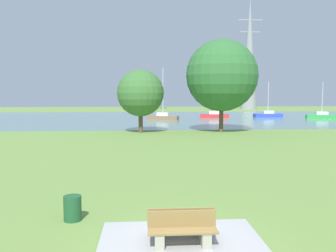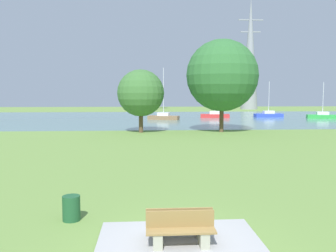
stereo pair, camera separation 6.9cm
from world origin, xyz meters
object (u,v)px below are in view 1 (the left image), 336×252
(bench_facing_water, at_px, (180,225))
(litter_bin, at_px, (73,208))
(sailboat_brown, at_px, (163,117))
(sailboat_blue, at_px, (268,115))
(sailboat_red, at_px, (214,115))
(bench_facing_inland, at_px, (182,232))
(tree_east_far, at_px, (140,93))
(electricity_pylon, at_px, (249,54))
(sailboat_green, at_px, (322,116))
(tree_west_near, at_px, (222,76))

(bench_facing_water, relative_size, litter_bin, 2.25)
(sailboat_brown, relative_size, sailboat_blue, 1.31)
(sailboat_red, xyz_separation_m, sailboat_brown, (-8.87, -3.94, 0.03))
(bench_facing_inland, relative_size, sailboat_blue, 0.29)
(sailboat_brown, distance_m, tree_east_far, 18.81)
(sailboat_brown, bearing_deg, litter_bin, -96.86)
(bench_facing_inland, distance_m, litter_bin, 4.04)
(bench_facing_inland, xyz_separation_m, tree_east_far, (-1.29, 28.32, 3.63))
(bench_facing_water, xyz_separation_m, litter_bin, (-3.26, 1.85, -0.07))
(sailboat_red, height_order, sailboat_brown, sailboat_brown)
(sailboat_brown, bearing_deg, bench_facing_inland, -92.51)
(litter_bin, height_order, sailboat_red, sailboat_red)
(litter_bin, distance_m, sailboat_brown, 44.41)
(sailboat_blue, distance_m, tree_east_far, 31.66)
(sailboat_brown, xyz_separation_m, electricity_pylon, (24.32, 36.40, 13.81))
(bench_facing_water, height_order, electricity_pylon, electricity_pylon)
(sailboat_red, relative_size, sailboat_green, 0.92)
(bench_facing_inland, xyz_separation_m, litter_bin, (-3.26, 2.39, -0.07))
(litter_bin, xyz_separation_m, tree_west_near, (10.48, 25.96, 5.54))
(tree_east_far, height_order, tree_west_near, tree_west_near)
(bench_facing_inland, relative_size, sailboat_brown, 0.22)
(sailboat_blue, bearing_deg, bench_facing_water, -111.94)
(sailboat_red, height_order, sailboat_green, sailboat_green)
(litter_bin, bearing_deg, tree_west_near, 68.01)
(sailboat_blue, xyz_separation_m, tree_west_near, (-13.15, -22.77, 5.48))
(sailboat_red, relative_size, sailboat_blue, 0.88)
(sailboat_red, height_order, electricity_pylon, electricity_pylon)
(sailboat_green, relative_size, tree_west_near, 0.61)
(tree_west_near, distance_m, electricity_pylon, 58.39)
(sailboat_blue, height_order, electricity_pylon, electricity_pylon)
(sailboat_brown, height_order, sailboat_blue, sailboat_brown)
(litter_bin, xyz_separation_m, sailboat_red, (14.17, 48.03, 0.05))
(tree_west_near, bearing_deg, electricity_pylon, 70.66)
(bench_facing_inland, bearing_deg, tree_west_near, 75.71)
(sailboat_blue, bearing_deg, bench_facing_inland, -111.73)
(bench_facing_water, bearing_deg, sailboat_brown, 87.46)
(bench_facing_inland, bearing_deg, sailboat_blue, 68.27)
(bench_facing_water, height_order, sailboat_brown, sailboat_brown)
(litter_bin, bearing_deg, sailboat_blue, 64.12)
(tree_west_near, bearing_deg, sailboat_brown, 105.94)
(sailboat_blue, xyz_separation_m, electricity_pylon, (5.99, 31.75, 13.84))
(sailboat_brown, relative_size, electricity_pylon, 0.28)
(tree_west_near, bearing_deg, bench_facing_inland, -104.29)
(tree_east_far, height_order, electricity_pylon, electricity_pylon)
(sailboat_green, relative_size, electricity_pylon, 0.21)
(bench_facing_inland, height_order, litter_bin, bench_facing_inland)
(tree_west_near, bearing_deg, litter_bin, -111.99)
(bench_facing_inland, distance_m, sailboat_brown, 46.52)
(bench_facing_water, bearing_deg, tree_east_far, 92.65)
(bench_facing_inland, xyz_separation_m, sailboat_brown, (2.04, 46.48, 0.01))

